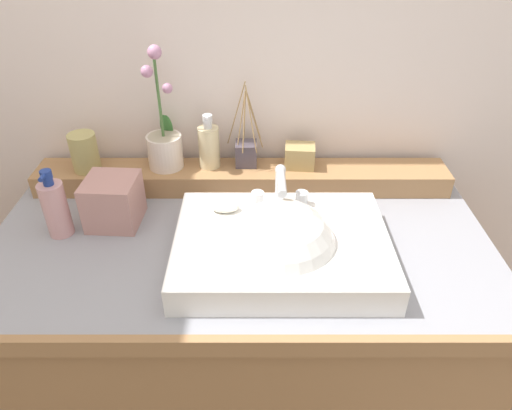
% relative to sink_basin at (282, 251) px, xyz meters
% --- Properties ---
extents(wall_back, '(3.03, 0.20, 2.66)m').
position_rel_sink_basin_xyz_m(wall_back, '(-0.10, 0.52, 0.40)').
color(wall_back, silver).
rests_on(wall_back, ground).
extents(vanity_cabinet, '(1.26, 0.66, 0.90)m').
position_rel_sink_basin_xyz_m(vanity_cabinet, '(-0.10, 0.09, -0.48)').
color(vanity_cabinet, '#A37449').
rests_on(vanity_cabinet, ground).
extents(back_ledge, '(1.19, 0.13, 0.06)m').
position_rel_sink_basin_xyz_m(back_ledge, '(-0.10, 0.34, -0.00)').
color(back_ledge, '#A37449').
rests_on(back_ledge, vanity_cabinet).
extents(sink_basin, '(0.49, 0.37, 0.28)m').
position_rel_sink_basin_xyz_m(sink_basin, '(0.00, 0.00, 0.00)').
color(sink_basin, white).
rests_on(sink_basin, vanity_cabinet).
extents(soap_bar, '(0.07, 0.04, 0.02)m').
position_rel_sink_basin_xyz_m(soap_bar, '(-0.14, 0.11, 0.05)').
color(soap_bar, silver).
rests_on(soap_bar, sink_basin).
extents(potted_plant, '(0.10, 0.10, 0.35)m').
position_rel_sink_basin_xyz_m(potted_plant, '(-0.32, 0.35, 0.10)').
color(potted_plant, silver).
rests_on(potted_plant, back_ledge).
extents(soap_dispenser, '(0.06, 0.06, 0.16)m').
position_rel_sink_basin_xyz_m(soap_dispenser, '(-0.19, 0.35, 0.09)').
color(soap_dispenser, beige).
rests_on(soap_dispenser, back_ledge).
extents(tumbler_cup, '(0.08, 0.08, 0.11)m').
position_rel_sink_basin_xyz_m(tumbler_cup, '(-0.54, 0.33, 0.08)').
color(tumbler_cup, tan).
rests_on(tumbler_cup, back_ledge).
extents(reed_diffuser, '(0.10, 0.10, 0.25)m').
position_rel_sink_basin_xyz_m(reed_diffuser, '(-0.09, 0.36, 0.07)').
color(reed_diffuser, '#4C434E').
rests_on(reed_diffuser, back_ledge).
extents(trinket_box, '(0.09, 0.07, 0.07)m').
position_rel_sink_basin_xyz_m(trinket_box, '(0.07, 0.35, 0.06)').
color(trinket_box, tan).
rests_on(trinket_box, back_ledge).
extents(lotion_bottle, '(0.06, 0.06, 0.18)m').
position_rel_sink_basin_xyz_m(lotion_bottle, '(-0.55, 0.11, 0.04)').
color(lotion_bottle, '#D59A99').
rests_on(lotion_bottle, vanity_cabinet).
extents(tissue_box, '(0.14, 0.14, 0.13)m').
position_rel_sink_basin_xyz_m(tissue_box, '(-0.43, 0.17, 0.03)').
color(tissue_box, tan).
rests_on(tissue_box, vanity_cabinet).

